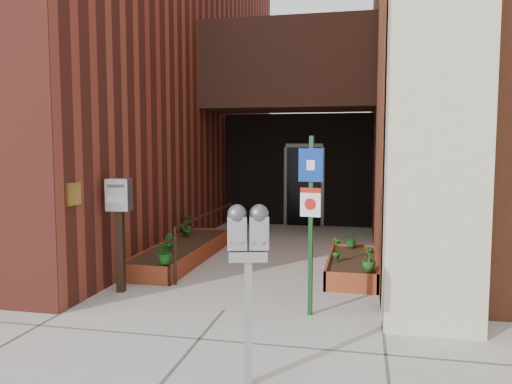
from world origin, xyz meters
The scene contains 15 objects.
ground centered at (0.00, 0.00, 0.00)m, with size 80.00×80.00×0.00m, color #9E9991.
architecture centered at (-0.18, 6.89, 4.98)m, with size 20.00×14.60×10.00m.
planter_left centered at (-1.55, 2.70, 0.13)m, with size 0.90×3.60×0.30m.
planter_right centered at (1.60, 2.20, 0.13)m, with size 0.80×2.20×0.30m.
handrail centered at (-1.05, 2.65, 0.75)m, with size 0.04×3.34×0.90m.
parking_meter centered at (0.77, -1.90, 1.26)m, with size 0.38×0.21×1.62m.
sign_post centered at (1.11, 0.06, 1.39)m, with size 0.31×0.09×2.25m.
payment_dropbox centered at (-1.70, 0.50, 1.20)m, with size 0.36×0.29×1.66m.
shrub_left_a centered at (-1.26, 1.10, 0.50)m, with size 0.36×0.36×0.40m, color #1B611D.
shrub_left_b centered at (-1.54, 1.93, 0.46)m, with size 0.18×0.18×0.32m, color #17531D.
shrub_left_c centered at (-1.85, 3.70, 0.49)m, with size 0.21×0.21×0.38m, color #1B5919.
shrub_left_d centered at (-1.75, 3.48, 0.50)m, with size 0.21×0.21×0.40m, color #26601B.
shrub_right_a centered at (1.85, 1.30, 0.48)m, with size 0.20×0.20×0.36m, color #215117.
shrub_right_b centered at (1.35, 1.95, 0.49)m, with size 0.20×0.20×0.38m, color #20631C.
shrub_right_c centered at (1.55, 3.07, 0.45)m, with size 0.28×0.28×0.31m, color #185418.
Camera 1 is at (1.74, -6.08, 2.12)m, focal length 35.00 mm.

